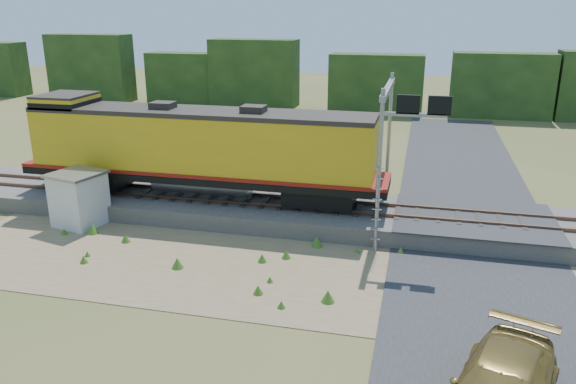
# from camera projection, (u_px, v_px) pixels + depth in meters

# --- Properties ---
(ground) EXTENTS (140.00, 140.00, 0.00)m
(ground) POSITION_uv_depth(u_px,v_px,m) (291.00, 277.00, 21.36)
(ground) COLOR #475123
(ground) RESTS_ON ground
(ballast) EXTENTS (70.00, 5.00, 0.80)m
(ballast) POSITION_uv_depth(u_px,v_px,m) (320.00, 214.00, 26.78)
(ballast) COLOR slate
(ballast) RESTS_ON ground
(rails) EXTENTS (70.00, 1.54, 0.16)m
(rails) POSITION_uv_depth(u_px,v_px,m) (320.00, 205.00, 26.63)
(rails) COLOR brown
(rails) RESTS_ON ballast
(dirt_shoulder) EXTENTS (26.00, 8.00, 0.03)m
(dirt_shoulder) POSITION_uv_depth(u_px,v_px,m) (245.00, 266.00, 22.26)
(dirt_shoulder) COLOR #8C7754
(dirt_shoulder) RESTS_ON ground
(road) EXTENTS (7.00, 66.00, 0.86)m
(road) POSITION_uv_depth(u_px,v_px,m) (483.00, 287.00, 20.46)
(road) COLOR #38383A
(road) RESTS_ON ground
(tree_line_north) EXTENTS (130.00, 3.00, 6.50)m
(tree_line_north) POSITION_uv_depth(u_px,v_px,m) (379.00, 79.00, 55.50)
(tree_line_north) COLOR #1B3613
(tree_line_north) RESTS_ON ground
(weed_clumps) EXTENTS (15.00, 6.20, 0.56)m
(weed_clumps) POSITION_uv_depth(u_px,v_px,m) (206.00, 267.00, 22.23)
(weed_clumps) COLOR #3D6C1E
(weed_clumps) RESTS_ON ground
(locomotive) EXTENTS (18.26, 2.79, 4.71)m
(locomotive) POSITION_uv_depth(u_px,v_px,m) (195.00, 148.00, 27.27)
(locomotive) COLOR black
(locomotive) RESTS_ON rails
(shed) EXTENTS (2.61, 2.61, 2.56)m
(shed) POSITION_uv_depth(u_px,v_px,m) (79.00, 198.00, 26.19)
(shed) COLOR silver
(shed) RESTS_ON ground
(signal_gantry) EXTENTS (2.71, 6.20, 6.82)m
(signal_gantry) POSITION_uv_depth(u_px,v_px,m) (393.00, 122.00, 23.98)
(signal_gantry) COLOR gray
(signal_gantry) RESTS_ON ground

